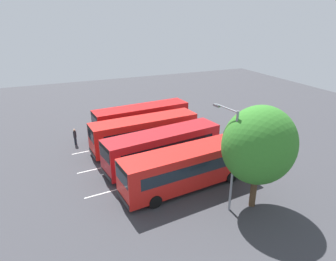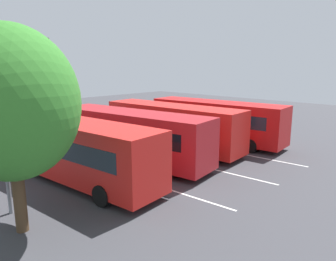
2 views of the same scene
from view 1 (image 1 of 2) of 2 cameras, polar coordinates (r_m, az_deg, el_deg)
name	(u,v)px [view 1 (image 1 of 2)]	position (r m, az deg, el deg)	size (l,w,h in m)	color
ground_plane	(160,154)	(28.88, -1.64, -4.64)	(74.76, 74.76, 0.00)	#38383D
bus_far_left	(142,119)	(33.40, -5.15, 2.30)	(10.99, 3.52, 3.21)	red
bus_center_left	(145,132)	(29.58, -4.57, -0.29)	(10.96, 3.33, 3.21)	red
bus_center_right	(163,147)	(26.19, -1.03, -3.23)	(11.05, 4.02, 3.21)	#AD191E
bus_far_right	(187,167)	(22.99, 3.76, -7.04)	(11.00, 3.62, 3.21)	red
pedestrian	(75,136)	(31.96, -17.60, -0.94)	(0.45, 0.45, 1.79)	#232833
street_lamp	(231,154)	(19.82, 12.19, -4.56)	(0.46, 2.39, 7.26)	gray
depot_tree	(259,145)	(20.30, 17.24, -2.75)	(5.11, 4.60, 7.43)	#4C3823
lane_stripe_outer_left	(146,139)	(32.30, -4.29, -1.72)	(15.86, 0.12, 0.01)	silver
lane_stripe_inner_left	(160,154)	(28.87, -1.64, -4.63)	(15.86, 0.12, 0.01)	silver
lane_stripe_inner_right	(177,173)	(25.62, 1.73, -8.29)	(15.86, 0.12, 0.01)	silver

